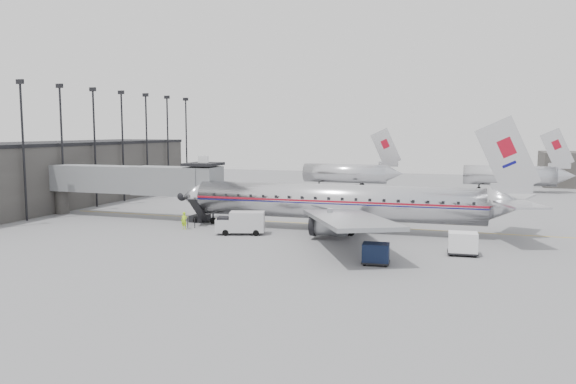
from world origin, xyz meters
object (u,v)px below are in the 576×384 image
(baggage_cart_white, at_px, (463,243))
(ramp_worker, at_px, (184,221))
(airliner, at_px, (343,202))
(service_van, at_px, (241,222))
(baggage_cart_navy, at_px, (376,253))

(baggage_cart_white, xyz_separation_m, ramp_worker, (-26.63, 3.30, -0.09))
(airliner, xyz_separation_m, service_van, (-8.73, -5.04, -1.69))
(service_van, relative_size, baggage_cart_white, 2.00)
(baggage_cart_navy, bearing_deg, baggage_cart_white, 36.59)
(baggage_cart_white, bearing_deg, airliner, 142.15)
(baggage_cart_navy, bearing_deg, airliner, 107.73)
(airliner, height_order, service_van, airliner)
(airliner, distance_m, baggage_cart_white, 13.93)
(airliner, distance_m, service_van, 10.22)
(airliner, bearing_deg, baggage_cart_navy, -69.03)
(airliner, relative_size, baggage_cart_white, 14.56)
(baggage_cart_white, distance_m, ramp_worker, 26.84)
(airliner, bearing_deg, service_van, -151.85)
(airliner, bearing_deg, baggage_cart_white, -35.72)
(service_van, bearing_deg, airliner, 13.18)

